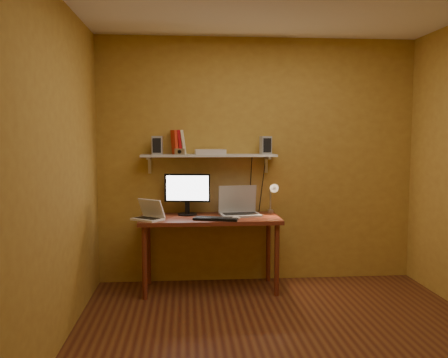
{
  "coord_description": "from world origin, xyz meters",
  "views": [
    {
      "loc": [
        -0.77,
        -3.44,
        1.56
      ],
      "look_at": [
        -0.4,
        1.18,
        1.14
      ],
      "focal_mm": 38.0,
      "sensor_mm": 36.0,
      "label": 1
    }
  ],
  "objects": [
    {
      "name": "mouse",
      "position": [
        -0.29,
        1.1,
        0.77
      ],
      "size": [
        0.1,
        0.07,
        0.03
      ],
      "primitive_type": "ellipsoid",
      "rotation": [
        0.0,
        0.0,
        0.14
      ],
      "color": "white",
      "rests_on": "desk"
    },
    {
      "name": "netbook",
      "position": [
        -1.13,
        1.17,
        0.81
      ],
      "size": [
        0.35,
        0.33,
        0.2
      ],
      "rotation": [
        0.0,
        0.0,
        -0.65
      ],
      "color": "white",
      "rests_on": "desk"
    },
    {
      "name": "wall_shelf",
      "position": [
        -0.53,
        1.47,
        1.36
      ],
      "size": [
        1.4,
        0.25,
        0.21
      ],
      "color": "silver",
      "rests_on": "room"
    },
    {
      "name": "desk",
      "position": [
        -0.53,
        1.28,
        0.66
      ],
      "size": [
        1.4,
        0.6,
        0.75
      ],
      "color": "maroon",
      "rests_on": "ground"
    },
    {
      "name": "desk_lamp",
      "position": [
        0.13,
        1.41,
        0.96
      ],
      "size": [
        0.09,
        0.23,
        0.38
      ],
      "color": "silver",
      "rests_on": "desk"
    },
    {
      "name": "laptop",
      "position": [
        -0.23,
        1.39,
        0.83
      ],
      "size": [
        0.43,
        0.34,
        0.3
      ],
      "rotation": [
        0.0,
        0.0,
        0.13
      ],
      "color": "#999BA1",
      "rests_on": "desk"
    },
    {
      "name": "books",
      "position": [
        -0.85,
        1.49,
        1.5
      ],
      "size": [
        0.17,
        0.18,
        0.25
      ],
      "color": "red",
      "rests_on": "wall_shelf"
    },
    {
      "name": "speaker_left",
      "position": [
        -1.06,
        1.46,
        1.47
      ],
      "size": [
        0.11,
        0.11,
        0.19
      ],
      "primitive_type": "cube",
      "rotation": [
        0.0,
        0.0,
        -0.04
      ],
      "color": "#999BA1",
      "rests_on": "wall_shelf"
    },
    {
      "name": "room",
      "position": [
        0.0,
        0.0,
        1.3
      ],
      "size": [
        3.44,
        3.24,
        2.64
      ],
      "color": "brown",
      "rests_on": "ground"
    },
    {
      "name": "monitor",
      "position": [
        -0.76,
        1.42,
        0.99
      ],
      "size": [
        0.47,
        0.23,
        0.43
      ],
      "rotation": [
        0.0,
        0.0,
        -0.14
      ],
      "color": "black",
      "rests_on": "desk"
    },
    {
      "name": "keyboard",
      "position": [
        -0.48,
        1.1,
        0.76
      ],
      "size": [
        0.46,
        0.26,
        0.02
      ],
      "primitive_type": "cube",
      "rotation": [
        0.0,
        0.0,
        -0.27
      ],
      "color": "black",
      "rests_on": "desk"
    },
    {
      "name": "router",
      "position": [
        -0.52,
        1.46,
        1.4
      ],
      "size": [
        0.32,
        0.22,
        0.05
      ],
      "primitive_type": "cube",
      "rotation": [
        0.0,
        0.0,
        0.03
      ],
      "color": "white",
      "rests_on": "wall_shelf"
    },
    {
      "name": "speaker_right",
      "position": [
        0.06,
        1.46,
        1.47
      ],
      "size": [
        0.12,
        0.12,
        0.19
      ],
      "primitive_type": "cube",
      "rotation": [
        0.0,
        0.0,
        0.15
      ],
      "color": "#999BA1",
      "rests_on": "wall_shelf"
    },
    {
      "name": "shelf_camera",
      "position": [
        -0.83,
        1.39,
        1.41
      ],
      "size": [
        0.11,
        0.05,
        0.06
      ],
      "color": "silver",
      "rests_on": "wall_shelf"
    }
  ]
}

